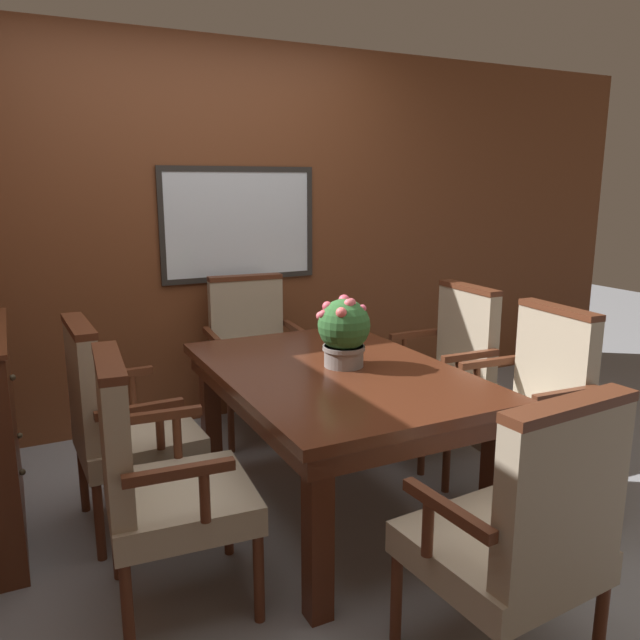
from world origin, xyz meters
The scene contains 10 objects.
ground_plane centered at (0.00, 0.00, 0.00)m, with size 14.00×14.00×0.00m, color gray.
wall_back centered at (0.00, 1.59, 1.23)m, with size 7.20×0.08×2.45m.
dining_table centered at (0.16, 0.08, 0.62)m, with size 1.03×1.51×0.72m.
chair_left_near centered at (-0.74, -0.24, 0.52)m, with size 0.56×0.60×0.98m.
chair_right_far centered at (1.08, 0.43, 0.52)m, with size 0.54×0.58×0.98m.
chair_left_far centered at (-0.77, 0.40, 0.52)m, with size 0.53×0.58×0.98m.
chair_right_near centered at (1.06, -0.26, 0.52)m, with size 0.55×0.59×0.98m.
chair_head_far centered at (0.18, 1.24, 0.52)m, with size 0.60×0.56×0.98m.
chair_head_near centered at (0.18, -1.10, 0.52)m, with size 0.60×0.55×0.98m.
potted_plant centered at (0.21, 0.10, 0.89)m, with size 0.26×0.25×0.33m.
Camera 1 is at (-1.14, -2.37, 1.57)m, focal length 35.00 mm.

